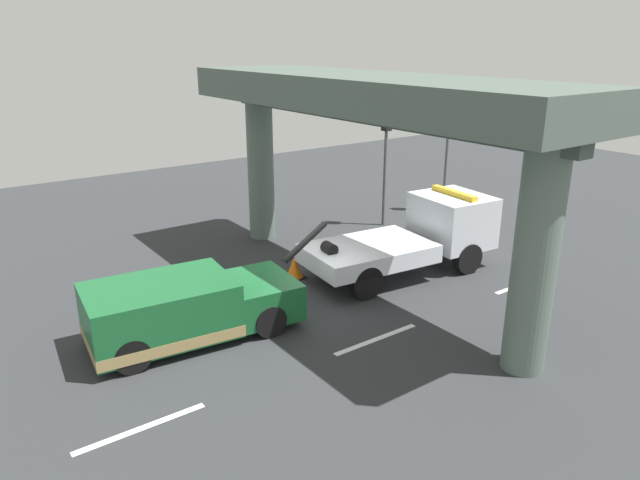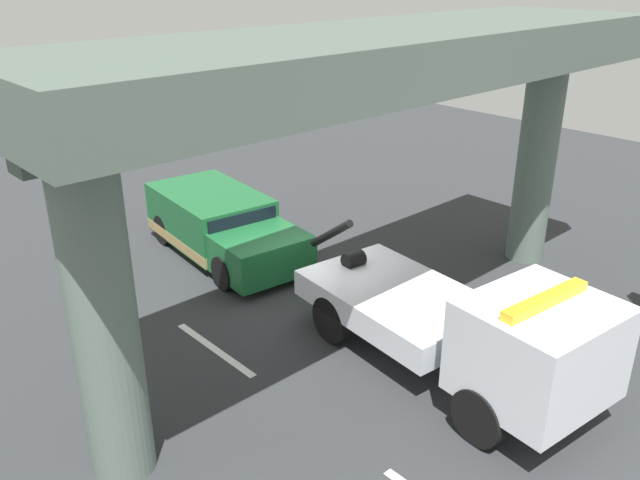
{
  "view_description": "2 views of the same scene",
  "coord_description": "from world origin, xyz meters",
  "px_view_note": "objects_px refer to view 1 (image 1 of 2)",
  "views": [
    {
      "loc": [
        -8.72,
        -12.49,
        7.09
      ],
      "look_at": [
        0.98,
        0.9,
        1.38
      ],
      "focal_mm": 32.61,
      "sensor_mm": 36.0,
      "label": 1
    },
    {
      "loc": [
        9.79,
        -8.98,
        7.32
      ],
      "look_at": [
        -0.42,
        0.46,
        1.32
      ],
      "focal_mm": 36.7,
      "sensor_mm": 36.0,
      "label": 2
    }
  ],
  "objects_px": {
    "towed_van_green": "(184,310)",
    "tow_truck_white": "(418,234)",
    "traffic_cone_orange": "(295,267)",
    "traffic_light_far": "(448,138)",
    "traffic_light_near": "(386,141)"
  },
  "relations": [
    {
      "from": "towed_van_green",
      "to": "traffic_light_far",
      "type": "relative_size",
      "value": 1.24
    },
    {
      "from": "towed_van_green",
      "to": "traffic_cone_orange",
      "type": "bearing_deg",
      "value": 20.81
    },
    {
      "from": "traffic_light_near",
      "to": "traffic_cone_orange",
      "type": "distance_m",
      "value": 7.15
    },
    {
      "from": "traffic_light_near",
      "to": "traffic_cone_orange",
      "type": "height_order",
      "value": "traffic_light_near"
    },
    {
      "from": "traffic_light_far",
      "to": "traffic_cone_orange",
      "type": "height_order",
      "value": "traffic_light_far"
    },
    {
      "from": "tow_truck_white",
      "to": "traffic_light_far",
      "type": "xyz_separation_m",
      "value": [
        5.86,
        4.25,
        1.97
      ]
    },
    {
      "from": "traffic_light_far",
      "to": "traffic_cone_orange",
      "type": "distance_m",
      "value": 10.19
    },
    {
      "from": "traffic_light_far",
      "to": "traffic_cone_orange",
      "type": "relative_size",
      "value": 6.01
    },
    {
      "from": "traffic_light_far",
      "to": "traffic_cone_orange",
      "type": "xyz_separation_m",
      "value": [
        -9.46,
        -2.5,
        -2.82
      ]
    },
    {
      "from": "tow_truck_white",
      "to": "towed_van_green",
      "type": "distance_m",
      "value": 7.98
    },
    {
      "from": "tow_truck_white",
      "to": "traffic_light_near",
      "type": "height_order",
      "value": "traffic_light_near"
    },
    {
      "from": "traffic_light_near",
      "to": "traffic_cone_orange",
      "type": "xyz_separation_m",
      "value": [
        -5.96,
        -2.5,
        -3.06
      ]
    },
    {
      "from": "traffic_light_near",
      "to": "traffic_light_far",
      "type": "bearing_deg",
      "value": -0.0
    },
    {
      "from": "towed_van_green",
      "to": "tow_truck_white",
      "type": "bearing_deg",
      "value": -0.63
    },
    {
      "from": "towed_van_green",
      "to": "traffic_cone_orange",
      "type": "height_order",
      "value": "towed_van_green"
    }
  ]
}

